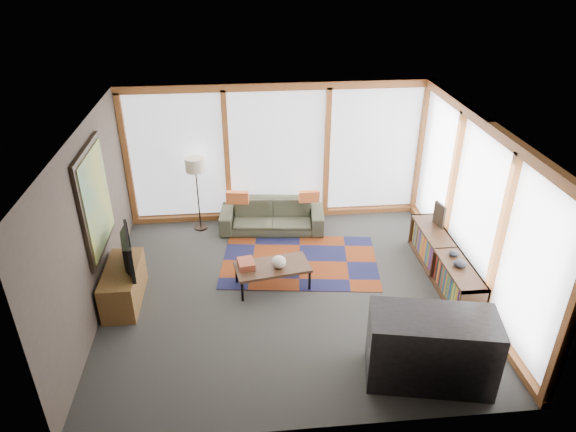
{
  "coord_description": "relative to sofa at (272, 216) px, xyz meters",
  "views": [
    {
      "loc": [
        -0.65,
        -6.31,
        4.75
      ],
      "look_at": [
        0.0,
        0.4,
        1.1
      ],
      "focal_mm": 32.0,
      "sensor_mm": 36.0,
      "label": 1
    }
  ],
  "objects": [
    {
      "name": "ground",
      "position": [
        0.14,
        -1.95,
        -0.27
      ],
      "size": [
        5.5,
        5.5,
        0.0
      ],
      "primitive_type": "plane",
      "color": "#2D2C2A",
      "rests_on": "ground"
    },
    {
      "name": "room_envelope",
      "position": [
        0.64,
        -1.39,
        1.27
      ],
      "size": [
        5.52,
        5.02,
        2.62
      ],
      "color": "#3C342C",
      "rests_on": "ground"
    },
    {
      "name": "rug",
      "position": [
        0.38,
        -1.14,
        -0.27
      ],
      "size": [
        2.74,
        1.95,
        0.01
      ],
      "primitive_type": "cube",
      "rotation": [
        0.0,
        0.0,
        -0.12
      ],
      "color": "maroon",
      "rests_on": "ground"
    },
    {
      "name": "sofa",
      "position": [
        0.0,
        0.0,
        0.0
      ],
      "size": [
        1.94,
        0.91,
        0.55
      ],
      "primitive_type": "imported",
      "rotation": [
        0.0,
        0.0,
        -0.1
      ],
      "color": "#323325",
      "rests_on": "ground"
    },
    {
      "name": "pillow_left",
      "position": [
        -0.61,
        0.05,
        0.38
      ],
      "size": [
        0.42,
        0.18,
        0.22
      ],
      "primitive_type": "cube",
      "rotation": [
        0.0,
        0.0,
        -0.16
      ],
      "color": "orange",
      "rests_on": "sofa"
    },
    {
      "name": "pillow_right",
      "position": [
        0.68,
        -0.02,
        0.38
      ],
      "size": [
        0.37,
        0.12,
        0.2
      ],
      "primitive_type": "cube",
      "rotation": [
        0.0,
        0.0,
        0.02
      ],
      "color": "orange",
      "rests_on": "sofa"
    },
    {
      "name": "floor_lamp",
      "position": [
        -1.32,
        0.17,
        0.43
      ],
      "size": [
        0.35,
        0.35,
        1.4
      ],
      "primitive_type": null,
      "color": "black",
      "rests_on": "ground"
    },
    {
      "name": "coffee_table",
      "position": [
        -0.12,
        -1.78,
        -0.09
      ],
      "size": [
        1.2,
        0.74,
        0.37
      ],
      "primitive_type": null,
      "rotation": [
        0.0,
        0.0,
        0.17
      ],
      "color": "#371D14",
      "rests_on": "ground"
    },
    {
      "name": "book_stack",
      "position": [
        -0.51,
        -1.75,
        0.15
      ],
      "size": [
        0.28,
        0.33,
        0.1
      ],
      "primitive_type": "cube",
      "rotation": [
        0.0,
        0.0,
        0.16
      ],
      "color": "brown",
      "rests_on": "coffee_table"
    },
    {
      "name": "vase",
      "position": [
        -0.02,
        -1.82,
        0.19
      ],
      "size": [
        0.23,
        0.23,
        0.19
      ],
      "primitive_type": "ellipsoid",
      "rotation": [
        0.0,
        0.0,
        -0.06
      ],
      "color": "beige",
      "rests_on": "coffee_table"
    },
    {
      "name": "bookshelf",
      "position": [
        2.57,
        -1.82,
        0.01
      ],
      "size": [
        0.41,
        2.24,
        0.56
      ],
      "primitive_type": null,
      "color": "#371D14",
      "rests_on": "ground"
    },
    {
      "name": "bowl_a",
      "position": [
        2.58,
        -2.33,
        0.33
      ],
      "size": [
        0.21,
        0.21,
        0.1
      ],
      "primitive_type": "ellipsoid",
      "rotation": [
        0.0,
        0.0,
        0.07
      ],
      "color": "black",
      "rests_on": "bookshelf"
    },
    {
      "name": "bowl_b",
      "position": [
        2.6,
        -2.04,
        0.32
      ],
      "size": [
        0.16,
        0.16,
        0.08
      ],
      "primitive_type": "ellipsoid",
      "rotation": [
        0.0,
        0.0,
        -0.05
      ],
      "color": "black",
      "rests_on": "bookshelf"
    },
    {
      "name": "shelf_picture",
      "position": [
        2.69,
        -1.11,
        0.48
      ],
      "size": [
        0.09,
        0.3,
        0.39
      ],
      "primitive_type": "cube",
      "rotation": [
        0.0,
        0.0,
        0.18
      ],
      "color": "black",
      "rests_on": "bookshelf"
    },
    {
      "name": "tv_console",
      "position": [
        -2.32,
        -1.93,
        0.01
      ],
      "size": [
        0.48,
        1.14,
        0.57
      ],
      "primitive_type": "cube",
      "color": "brown",
      "rests_on": "ground"
    },
    {
      "name": "television",
      "position": [
        -2.25,
        -1.91,
        0.57
      ],
      "size": [
        0.34,
        0.94,
        0.54
      ],
      "primitive_type": "imported",
      "rotation": [
        0.0,
        0.0,
        1.81
      ],
      "color": "black",
      "rests_on": "tv_console"
    },
    {
      "name": "bar_counter",
      "position": [
        1.63,
        -3.84,
        0.19
      ],
      "size": [
        1.58,
        0.97,
        0.93
      ],
      "primitive_type": "cube",
      "rotation": [
        0.0,
        0.0,
        -0.2
      ],
      "color": "black",
      "rests_on": "ground"
    }
  ]
}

